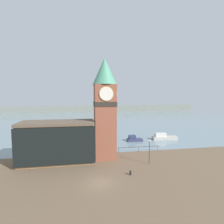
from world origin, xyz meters
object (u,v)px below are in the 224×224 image
object	(u,v)px
boat_near	(134,139)
lamp_post	(149,147)
pier_building	(58,142)
boat_far	(164,137)
clock_tower	(105,106)
mooring_bollard_near	(130,172)

from	to	relation	value
boat_near	lamp_post	size ratio (longest dim) A/B	0.94
pier_building	boat_far	xyz separation A→B (m)	(27.25, 12.18, -3.13)
clock_tower	lamp_post	bearing A→B (deg)	-31.41
pier_building	mooring_bollard_near	world-z (taller)	pier_building
boat_near	mooring_bollard_near	bearing A→B (deg)	-106.23
clock_tower	lamp_post	distance (m)	11.42
clock_tower	mooring_bollard_near	size ratio (longest dim) A/B	26.91
clock_tower	lamp_post	world-z (taller)	clock_tower
mooring_bollard_near	lamp_post	bearing A→B (deg)	39.22
clock_tower	pier_building	world-z (taller)	clock_tower
boat_near	lamp_post	distance (m)	16.37
clock_tower	mooring_bollard_near	distance (m)	13.29
boat_near	boat_far	bearing A→B (deg)	3.49
lamp_post	pier_building	bearing A→B (deg)	166.09
boat_far	lamp_post	xyz separation A→B (m)	(-10.79, -16.25, 2.37)
clock_tower	mooring_bollard_near	xyz separation A→B (m)	(2.91, -8.30, -9.97)
boat_far	lamp_post	world-z (taller)	lamp_post
lamp_post	clock_tower	bearing A→B (deg)	148.59
boat_near	boat_far	world-z (taller)	boat_far
pier_building	lamp_post	size ratio (longest dim) A/B	3.07
pier_building	boat_far	distance (m)	30.01
boat_near	lamp_post	bearing A→B (deg)	-94.97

